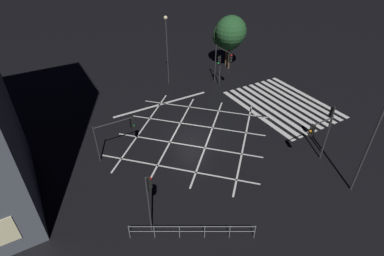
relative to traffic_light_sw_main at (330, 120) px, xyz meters
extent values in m
plane|color=black|center=(7.32, 7.99, -3.09)|extent=(200.00, 200.00, 0.00)
cube|color=silver|center=(7.32, 0.77, -3.09)|extent=(10.39, 0.50, 0.01)
cube|color=silver|center=(7.32, -0.13, -3.09)|extent=(10.39, 0.50, 0.01)
cube|color=silver|center=(7.32, -1.03, -3.09)|extent=(10.39, 0.50, 0.01)
cube|color=silver|center=(7.32, -1.93, -3.09)|extent=(10.39, 0.50, 0.01)
cube|color=silver|center=(7.32, -2.83, -3.09)|extent=(10.39, 0.50, 0.01)
cube|color=silver|center=(7.32, -3.73, -3.09)|extent=(10.39, 0.50, 0.01)
cube|color=silver|center=(7.32, -4.63, -3.09)|extent=(10.39, 0.50, 0.01)
cube|color=silver|center=(7.32, -5.53, -3.09)|extent=(10.39, 0.50, 0.01)
cube|color=silver|center=(7.32, -6.43, -3.09)|extent=(10.39, 0.50, 0.01)
cube|color=silver|center=(10.58, 4.72, -3.09)|extent=(9.08, 9.08, 0.01)
cube|color=silver|center=(4.05, 4.72, -3.09)|extent=(9.08, 9.08, 0.01)
cube|color=silver|center=(8.41, 6.90, -3.09)|extent=(9.08, 9.08, 0.01)
cube|color=silver|center=(6.23, 6.90, -3.09)|extent=(9.08, 9.08, 0.01)
cube|color=silver|center=(6.23, 9.08, -3.09)|extent=(9.08, 9.08, 0.01)
cube|color=silver|center=(8.41, 9.08, -3.09)|extent=(9.08, 9.08, 0.01)
cube|color=silver|center=(4.05, 11.26, -3.09)|extent=(9.08, 9.08, 0.01)
cube|color=silver|center=(10.58, 11.26, -3.09)|extent=(9.08, 9.08, 0.01)
cube|color=silver|center=(13.59, 7.99, -3.09)|extent=(0.30, 10.39, 0.01)
cube|color=beige|center=(2.29, 22.55, -1.09)|extent=(0.06, 1.40, 1.80)
cylinder|color=#2D2D30|center=(-0.09, 0.00, -0.92)|extent=(0.11, 0.11, 4.33)
cube|color=black|center=(0.05, 0.00, 0.74)|extent=(0.16, 0.28, 0.90)
sphere|color=red|center=(0.16, 0.00, 1.04)|extent=(0.18, 0.18, 0.18)
sphere|color=black|center=(0.16, 0.00, 0.74)|extent=(0.18, 0.18, 0.18)
sphere|color=black|center=(0.16, 0.00, 0.44)|extent=(0.18, 0.18, 0.18)
cube|color=black|center=(-0.04, 0.00, 0.74)|extent=(0.02, 0.36, 0.98)
cylinder|color=#2D2D30|center=(-0.57, 0.70, -1.09)|extent=(0.11, 0.11, 4.00)
cylinder|color=#2D2D30|center=(-0.57, 1.73, 0.76)|extent=(0.09, 2.05, 0.09)
cube|color=black|center=(-0.57, 2.75, 0.31)|extent=(0.28, 0.16, 0.90)
sphere|color=black|center=(-0.57, 2.86, 0.61)|extent=(0.18, 0.18, 0.18)
sphere|color=orange|center=(-0.57, 2.86, 0.31)|extent=(0.18, 0.18, 0.18)
sphere|color=black|center=(-0.57, 2.86, 0.01)|extent=(0.18, 0.18, 0.18)
cube|color=black|center=(-0.57, 2.66, 0.31)|extent=(0.36, 0.02, 0.98)
cylinder|color=#2D2D30|center=(14.29, 0.35, -1.33)|extent=(0.11, 0.11, 3.51)
cube|color=black|center=(14.29, 0.49, -0.08)|extent=(0.28, 0.16, 0.90)
sphere|color=black|center=(14.29, 0.60, 0.22)|extent=(0.18, 0.18, 0.18)
sphere|color=black|center=(14.29, 0.60, -0.08)|extent=(0.18, 0.18, 0.18)
sphere|color=green|center=(14.29, 0.60, -0.38)|extent=(0.18, 0.18, 0.18)
cube|color=black|center=(14.29, 0.40, -0.08)|extent=(0.36, 0.02, 0.98)
cylinder|color=#2D2D30|center=(-0.13, 15.14, -0.85)|extent=(0.11, 0.11, 4.47)
cube|color=black|center=(-0.13, 15.01, 0.88)|extent=(0.28, 0.16, 0.90)
sphere|color=red|center=(-0.13, 14.90, 1.18)|extent=(0.18, 0.18, 0.18)
sphere|color=black|center=(-0.13, 14.90, 0.88)|extent=(0.18, 0.18, 0.18)
sphere|color=black|center=(-0.13, 14.90, 0.58)|extent=(0.18, 0.18, 0.18)
cube|color=black|center=(-0.13, 15.10, 0.88)|extent=(0.36, 0.02, 0.98)
cylinder|color=#2D2D30|center=(7.92, 16.04, -1.46)|extent=(0.11, 0.11, 3.25)
cylinder|color=#2D2D30|center=(7.92, 14.58, 0.01)|extent=(0.09, 2.93, 0.09)
cube|color=black|center=(7.92, 13.11, -0.44)|extent=(0.28, 0.16, 0.90)
sphere|color=black|center=(7.92, 13.00, -0.14)|extent=(0.18, 0.18, 0.18)
sphere|color=black|center=(7.92, 13.00, -0.44)|extent=(0.18, 0.18, 0.18)
sphere|color=green|center=(7.92, 13.00, -0.74)|extent=(0.18, 0.18, 0.18)
cube|color=black|center=(7.92, 13.20, -0.44)|extent=(0.36, 0.02, 0.98)
cylinder|color=#2D2D30|center=(15.22, 0.35, -0.84)|extent=(0.11, 0.11, 4.50)
cylinder|color=#2D2D30|center=(13.84, 0.35, 1.26)|extent=(2.76, 0.09, 0.09)
cube|color=black|center=(12.46, 0.35, 0.81)|extent=(0.16, 0.28, 0.90)
sphere|color=red|center=(12.35, 0.35, 1.11)|extent=(0.18, 0.18, 0.18)
sphere|color=black|center=(12.35, 0.35, 0.81)|extent=(0.18, 0.18, 0.18)
sphere|color=black|center=(12.35, 0.35, 0.51)|extent=(0.18, 0.18, 0.18)
cube|color=black|center=(12.55, 0.35, 0.81)|extent=(0.02, 0.36, 0.98)
cylinder|color=#2D2D30|center=(-3.99, 1.54, 0.67)|extent=(0.14, 0.14, 7.52)
cylinder|color=#2D2D30|center=(17.72, 5.14, 0.56)|extent=(0.14, 0.14, 7.30)
sphere|color=#F9E0B2|center=(17.72, 5.14, 4.33)|extent=(0.40, 0.40, 0.40)
cylinder|color=brown|center=(18.74, -3.77, -1.85)|extent=(0.29, 0.29, 2.47)
sphere|color=#235128|center=(18.74, -3.77, 0.78)|extent=(3.74, 3.74, 3.74)
cylinder|color=brown|center=(17.65, -3.40, -1.42)|extent=(0.24, 0.24, 3.34)
sphere|color=#235128|center=(17.65, -3.40, 1.65)|extent=(3.74, 3.74, 3.74)
cylinder|color=gray|center=(0.07, 16.46, -2.56)|extent=(0.05, 0.05, 1.05)
cylinder|color=gray|center=(-0.67, 15.18, -2.56)|extent=(0.05, 0.05, 1.05)
cylinder|color=gray|center=(-1.41, 13.89, -2.56)|extent=(0.05, 0.05, 1.05)
cylinder|color=gray|center=(-2.15, 12.61, -2.56)|extent=(0.05, 0.05, 1.05)
cylinder|color=gray|center=(-2.89, 11.33, -2.56)|extent=(0.05, 0.05, 1.05)
cylinder|color=gray|center=(-3.64, 10.04, -2.56)|extent=(0.05, 0.05, 1.05)
cylinder|color=gray|center=(-1.78, 13.25, -2.08)|extent=(3.74, 6.44, 0.04)
cylinder|color=gray|center=(-1.78, 13.25, -2.51)|extent=(3.74, 6.44, 0.04)
camera|label=1|loc=(-11.33, 18.77, 12.51)|focal=28.00mm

